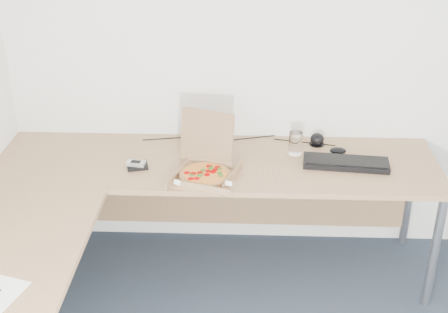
{
  "coord_description": "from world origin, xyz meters",
  "views": [
    {
      "loc": [
        -0.33,
        -1.68,
        2.32
      ],
      "look_at": [
        -0.45,
        1.28,
        0.82
      ],
      "focal_mm": 49.33,
      "sensor_mm": 36.0,
      "label": 1
    }
  ],
  "objects_px": {
    "desk": "(148,203)",
    "pizza_box": "(205,171)",
    "keyboard": "(346,163)",
    "drinking_glass": "(295,143)",
    "wallet": "(137,166)"
  },
  "relations": [
    {
      "from": "pizza_box",
      "to": "wallet",
      "type": "bearing_deg",
      "value": -175.34
    },
    {
      "from": "keyboard",
      "to": "wallet",
      "type": "xyz_separation_m",
      "value": [
        -1.16,
        -0.07,
        -0.01
      ]
    },
    {
      "from": "keyboard",
      "to": "pizza_box",
      "type": "bearing_deg",
      "value": -162.06
    },
    {
      "from": "pizza_box",
      "to": "drinking_glass",
      "type": "relative_size",
      "value": 2.63
    },
    {
      "from": "drinking_glass",
      "to": "wallet",
      "type": "relative_size",
      "value": 1.2
    },
    {
      "from": "drinking_glass",
      "to": "keyboard",
      "type": "xyz_separation_m",
      "value": [
        0.27,
        -0.13,
        -0.05
      ]
    },
    {
      "from": "drinking_glass",
      "to": "wallet",
      "type": "distance_m",
      "value": 0.91
    },
    {
      "from": "pizza_box",
      "to": "keyboard",
      "type": "bearing_deg",
      "value": 30.17
    },
    {
      "from": "desk",
      "to": "pizza_box",
      "type": "height_order",
      "value": "pizza_box"
    },
    {
      "from": "keyboard",
      "to": "wallet",
      "type": "height_order",
      "value": "keyboard"
    },
    {
      "from": "pizza_box",
      "to": "keyboard",
      "type": "height_order",
      "value": "pizza_box"
    },
    {
      "from": "keyboard",
      "to": "wallet",
      "type": "bearing_deg",
      "value": -170.48
    },
    {
      "from": "keyboard",
      "to": "wallet",
      "type": "relative_size",
      "value": 4.2
    },
    {
      "from": "drinking_glass",
      "to": "keyboard",
      "type": "distance_m",
      "value": 0.31
    },
    {
      "from": "desk",
      "to": "keyboard",
      "type": "xyz_separation_m",
      "value": [
        1.05,
        0.4,
        0.04
      ]
    }
  ]
}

